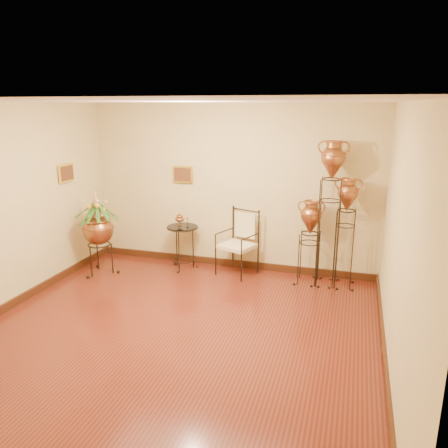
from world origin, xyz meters
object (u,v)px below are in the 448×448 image
(amphora_mid, at_px, (345,232))
(planter_urn, at_px, (98,226))
(amphora_tall, at_px, (330,213))
(armchair, at_px, (237,243))
(side_table, at_px, (183,247))

(amphora_mid, height_order, planter_urn, amphora_mid)
(amphora_tall, distance_m, armchair, 1.59)
(armchair, xyz_separation_m, side_table, (-0.97, -0.01, -0.15))
(armchair, distance_m, side_table, 0.98)
(planter_urn, xyz_separation_m, armchair, (2.23, 0.62, -0.28))
(amphora_mid, bearing_deg, planter_urn, -171.08)
(amphora_mid, xyz_separation_m, side_table, (-2.68, -0.01, -0.48))
(amphora_tall, height_order, amphora_mid, amphora_tall)
(amphora_mid, distance_m, side_table, 2.72)
(amphora_tall, xyz_separation_m, armchair, (-1.46, 0.00, -0.62))
(planter_urn, relative_size, side_table, 1.52)
(armchair, height_order, side_table, armchair)
(amphora_mid, relative_size, side_table, 1.81)
(amphora_tall, distance_m, amphora_mid, 0.38)
(amphora_mid, relative_size, planter_urn, 1.19)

